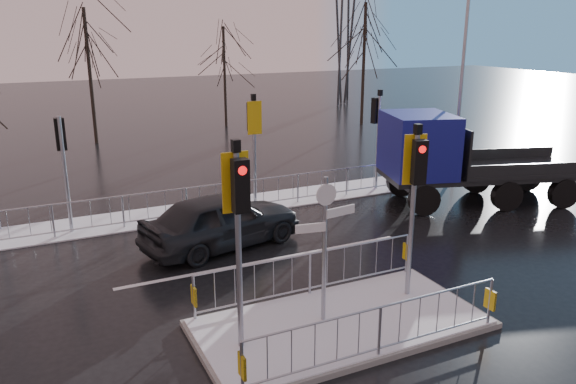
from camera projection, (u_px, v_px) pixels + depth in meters
name	position (u px, v px, depth m)	size (l,w,h in m)	color
ground	(340.00, 327.00, 11.68)	(120.00, 120.00, 0.00)	black
snow_verge	(211.00, 209.00, 19.11)	(30.00, 2.00, 0.04)	silver
lane_markings	(349.00, 334.00, 11.39)	(8.00, 11.38, 0.01)	silver
traffic_island	(340.00, 310.00, 11.57)	(6.00, 3.04, 4.15)	slate
far_kerb_fixtures	(223.00, 183.00, 18.51)	(18.00, 0.65, 3.83)	#999EA7
car_far_lane	(222.00, 220.00, 15.71)	(1.85, 4.60, 1.57)	black
flatbed_truck	(444.00, 156.00, 19.29)	(7.31, 4.38, 3.19)	black
tree_far_a	(88.00, 50.00, 28.50)	(3.75, 3.75, 7.08)	black
tree_far_b	(224.00, 57.00, 33.72)	(3.25, 3.25, 6.14)	black
tree_far_c	(364.00, 40.00, 34.16)	(4.00, 4.00, 7.55)	black
street_lamp_right	(464.00, 68.00, 22.15)	(1.25, 0.18, 8.00)	#999EA7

